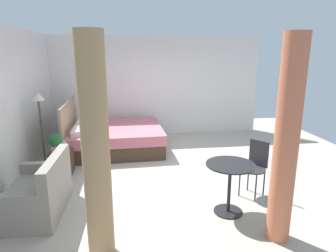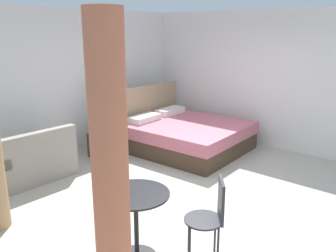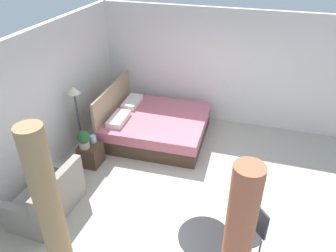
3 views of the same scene
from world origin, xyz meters
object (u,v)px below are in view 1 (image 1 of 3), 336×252
(nightstand, at_px, (62,162))
(potted_plant, at_px, (56,142))
(floor_lamp, at_px, (39,110))
(bed, at_px, (113,137))
(couch, at_px, (39,194))
(balcony_table, at_px, (230,179))
(cafe_chair_near_window, at_px, (256,163))
(vase, at_px, (63,145))

(nightstand, relative_size, potted_plant, 1.21)
(potted_plant, height_order, floor_lamp, floor_lamp)
(bed, distance_m, floor_lamp, 1.89)
(couch, xyz_separation_m, potted_plant, (1.33, 0.03, 0.38))
(couch, bearing_deg, floor_lamp, 12.41)
(potted_plant, bearing_deg, balcony_table, -121.71)
(potted_plant, bearing_deg, bed, -33.93)
(bed, bearing_deg, cafe_chair_near_window, -138.01)
(potted_plant, xyz_separation_m, vase, (0.22, -0.07, -0.13))
(nightstand, bearing_deg, couch, 179.32)
(potted_plant, bearing_deg, vase, -18.82)
(vase, height_order, cafe_chair_near_window, cafe_chair_near_window)
(couch, xyz_separation_m, floor_lamp, (1.78, 0.39, 0.91))
(couch, height_order, cafe_chair_near_window, cafe_chair_near_window)
(couch, bearing_deg, balcony_table, -97.99)
(nightstand, distance_m, vase, 0.33)
(couch, bearing_deg, nightstand, -0.68)
(bed, relative_size, floor_lamp, 1.47)
(bed, relative_size, couch, 1.79)
(floor_lamp, xyz_separation_m, cafe_chair_near_window, (-1.68, -3.74, -0.65))
(floor_lamp, height_order, balcony_table, floor_lamp)
(bed, distance_m, cafe_chair_near_window, 3.61)
(floor_lamp, xyz_separation_m, balcony_table, (-2.16, -3.13, -0.67))
(couch, distance_m, floor_lamp, 2.04)
(bed, height_order, floor_lamp, floor_lamp)
(nightstand, distance_m, floor_lamp, 1.11)
(vase, bearing_deg, floor_lamp, 62.05)
(potted_plant, distance_m, vase, 0.27)
(nightstand, xyz_separation_m, potted_plant, (-0.10, 0.05, 0.43))
(nightstand, relative_size, floor_lamp, 0.30)
(vase, bearing_deg, potted_plant, 161.18)
(potted_plant, xyz_separation_m, cafe_chair_near_window, (-1.23, -3.38, -0.12))
(potted_plant, distance_m, cafe_chair_near_window, 3.60)
(couch, xyz_separation_m, vase, (1.55, -0.04, 0.25))
(bed, xyz_separation_m, couch, (-2.78, 0.94, -0.02))
(balcony_table, relative_size, cafe_chair_near_window, 0.83)
(vase, xyz_separation_m, cafe_chair_near_window, (-1.45, -3.31, 0.01))
(bed, height_order, balcony_table, bed)
(nightstand, height_order, potted_plant, potted_plant)
(bed, height_order, couch, bed)
(couch, distance_m, cafe_chair_near_window, 3.36)
(nightstand, relative_size, balcony_table, 0.61)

